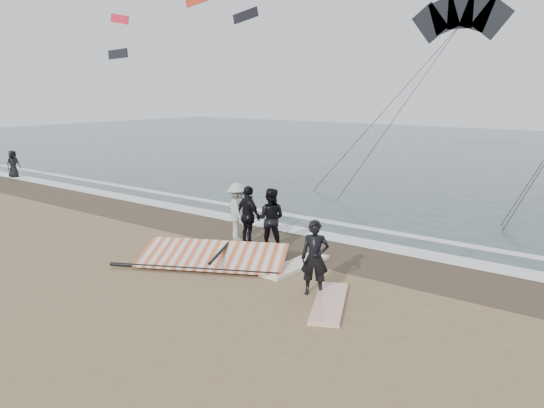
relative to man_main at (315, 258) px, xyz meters
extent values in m
plane|color=#8C704C|center=(-2.06, -1.38, -0.91)|extent=(120.00, 120.00, 0.00)
cube|color=#233838|center=(-2.06, 31.62, -0.90)|extent=(120.00, 54.00, 0.02)
cube|color=#4C3D2B|center=(-2.06, 3.12, -0.90)|extent=(120.00, 2.80, 0.01)
cube|color=white|center=(-2.06, 4.52, -0.88)|extent=(120.00, 0.90, 0.01)
cube|color=white|center=(-2.06, 6.22, -0.88)|extent=(120.00, 0.45, 0.01)
imported|color=black|center=(0.00, 0.00, 0.00)|extent=(0.79, 0.69, 1.82)
cube|color=white|center=(0.63, -0.34, -0.86)|extent=(1.60, 2.43, 0.09)
cube|color=white|center=(-1.47, 1.34, -0.86)|extent=(0.74, 2.43, 0.10)
imported|color=black|center=(-3.10, 2.34, 0.03)|extent=(1.13, 1.03, 1.89)
imported|color=black|center=(-3.80, 2.14, 0.04)|extent=(1.20, 0.74, 1.90)
imported|color=#B1B1AC|center=(-4.50, 2.44, 0.03)|extent=(1.40, 1.28, 1.89)
imported|color=black|center=(-22.57, 4.40, -0.15)|extent=(0.48, 0.74, 1.51)
cube|color=black|center=(-3.59, 0.67, -0.86)|extent=(2.78, 1.85, 0.11)
cube|color=#DC5724|center=(-3.39, 0.07, -0.61)|extent=(4.33, 3.23, 0.43)
cylinder|color=black|center=(-3.39, -0.71, -0.80)|extent=(4.25, 2.22, 0.11)
cylinder|color=black|center=(-3.09, 0.07, -0.46)|extent=(0.99, 1.85, 0.09)
cylinder|color=#262626|center=(-6.07, 17.60, 3.43)|extent=(0.04, 0.04, 15.59)
cylinder|color=#262626|center=(-5.00, 16.88, 3.43)|extent=(0.04, 0.04, 16.66)
cube|color=black|center=(-39.41, 24.62, 7.37)|extent=(3.03, 0.12, 1.02)
cube|color=black|center=(-27.62, 30.62, 10.74)|extent=(3.11, 0.12, 1.43)
cube|color=red|center=(-44.02, 28.62, 11.47)|extent=(3.11, 0.12, 1.42)
camera|label=1|loc=(6.40, -10.13, 3.89)|focal=35.00mm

